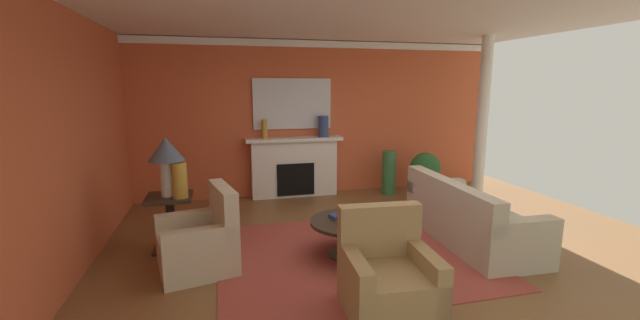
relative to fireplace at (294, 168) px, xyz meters
name	(u,v)px	position (x,y,z in m)	size (l,w,h in m)	color
ground_plane	(364,249)	(0.40, -2.70, -0.53)	(8.52, 8.52, 0.00)	brown
wall_fireplace	(312,118)	(0.40, 0.21, 0.92)	(7.15, 0.12, 2.90)	#C65633
wall_window	(69,143)	(-2.94, -2.40, 0.92)	(0.12, 6.29, 2.90)	#C65633
ceiling_panel	(360,14)	(0.40, -2.40, 2.40)	(7.15, 6.29, 0.06)	white
crown_moulding	(313,44)	(0.40, 0.13, 2.29)	(7.15, 0.08, 0.12)	white
area_rug	(350,254)	(0.17, -2.83, -0.53)	(3.20, 2.69, 0.01)	#993D33
fireplace	(294,168)	(0.00, 0.00, 0.00)	(1.80, 0.35, 1.12)	white
mantel_mirror	(292,104)	(0.00, 0.12, 1.20)	(1.46, 0.04, 0.93)	silver
sofa	(468,220)	(1.83, -2.79, -0.24)	(0.97, 2.13, 0.85)	#BCB299
armchair_near_window	(200,244)	(-1.61, -2.78, -0.23)	(0.95, 0.95, 0.95)	#C1B293
armchair_facing_fireplace	(388,281)	(0.10, -4.11, -0.23)	(0.85, 0.85, 0.95)	#9E7A4C
coffee_table	(351,229)	(0.17, -2.83, -0.20)	(1.00, 1.00, 0.45)	#2D2319
side_table	(171,218)	(-1.99, -2.06, -0.13)	(0.56, 0.56, 0.70)	#2D2319
table_lamp	(166,155)	(-1.99, -2.06, 0.69)	(0.44, 0.44, 0.75)	beige
vase_tall_corner	(389,173)	(1.79, -0.30, -0.12)	(0.27, 0.27, 0.84)	#33703D
vase_mantel_right	(323,126)	(0.55, -0.05, 0.79)	(0.19, 0.19, 0.39)	navy
vase_mantel_left	(264,129)	(-0.55, -0.05, 0.76)	(0.10, 0.10, 0.35)	#B7892D
vase_on_side_table	(180,180)	(-1.84, -2.18, 0.39)	(0.18, 0.18, 0.44)	#B7892D
book_red_cover	(339,216)	(0.05, -2.71, -0.06)	(0.23, 0.14, 0.05)	navy
potted_plant	(425,171)	(2.39, -0.60, -0.04)	(0.56, 0.56, 0.83)	#A8754C
column_white	(482,122)	(3.14, -1.17, 0.92)	(0.20, 0.20, 2.90)	white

